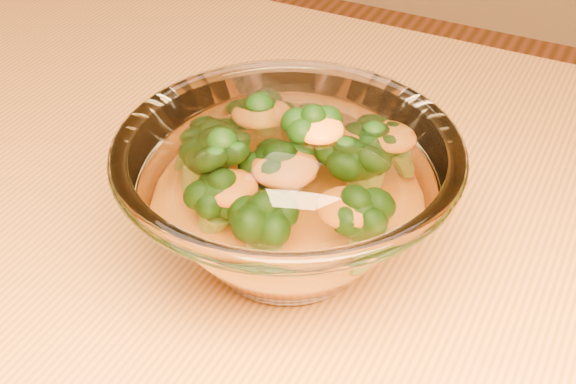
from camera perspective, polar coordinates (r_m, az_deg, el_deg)
The scene contains 3 objects.
glass_bowl at distance 0.50m, azimuth -0.00°, elevation -0.42°, with size 0.21×0.21×0.09m.
cheese_sauce at distance 0.51m, azimuth -0.00°, elevation -2.19°, with size 0.12×0.12×0.03m, color #DD5D12.
broccoli_heap at distance 0.50m, azimuth -0.10°, elevation 1.59°, with size 0.15×0.14×0.07m.
Camera 1 is at (0.12, -0.30, 1.10)m, focal length 50.00 mm.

